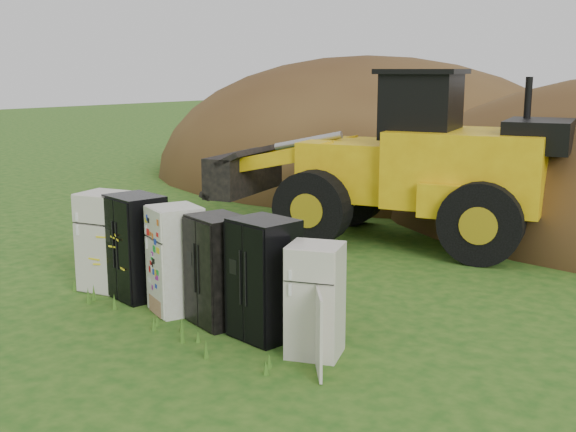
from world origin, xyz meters
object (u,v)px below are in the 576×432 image
at_px(fridge_sticker, 176,260).
at_px(wheel_loader, 378,155).
at_px(fridge_black_side, 136,247).
at_px(fridge_black_right, 264,279).
at_px(fridge_open_door, 315,300).
at_px(fridge_leftmost, 106,241).
at_px(fridge_dark_mid, 219,270).

bearing_deg(fridge_sticker, wheel_loader, 113.11).
xyz_separation_m(fridge_black_side, fridge_black_right, (3.01, -0.02, -0.01)).
xyz_separation_m(fridge_sticker, fridge_open_door, (2.89, -0.01, -0.09)).
distance_m(fridge_open_door, wheel_loader, 7.45).
xyz_separation_m(fridge_leftmost, fridge_black_side, (0.83, 0.04, 0.02)).
xyz_separation_m(fridge_black_right, wheel_loader, (-2.25, 6.54, 1.08)).
bearing_deg(fridge_leftmost, fridge_black_right, -15.13).
bearing_deg(fridge_black_side, fridge_black_right, 8.54).
relative_size(fridge_open_door, wheel_loader, 0.20).
xyz_separation_m(fridge_leftmost, wheel_loader, (1.59, 6.56, 1.08)).
xyz_separation_m(fridge_sticker, fridge_dark_mid, (0.93, 0.04, -0.02)).
height_order(fridge_sticker, fridge_dark_mid, fridge_sticker).
bearing_deg(fridge_black_side, fridge_leftmost, -168.32).
bearing_deg(wheel_loader, fridge_black_right, -86.08).
height_order(fridge_dark_mid, wheel_loader, wheel_loader).
bearing_deg(fridge_open_door, fridge_black_side, 156.28).
xyz_separation_m(fridge_black_side, fridge_sticker, (1.12, -0.07, -0.02)).
relative_size(fridge_sticker, wheel_loader, 0.22).
xyz_separation_m(fridge_leftmost, fridge_black_right, (3.84, 0.02, 0.01)).
bearing_deg(fridge_black_right, fridge_open_door, 3.29).
bearing_deg(fridge_open_door, fridge_sticker, 157.23).
height_order(fridge_black_side, fridge_dark_mid, fridge_black_side).
distance_m(fridge_black_side, fridge_sticker, 1.12).
height_order(fridge_open_door, wheel_loader, wheel_loader).
distance_m(fridge_leftmost, fridge_black_side, 0.83).
bearing_deg(fridge_open_door, fridge_leftmost, 156.95).
relative_size(fridge_dark_mid, wheel_loader, 0.21).
relative_size(fridge_sticker, fridge_open_door, 1.11).
relative_size(fridge_leftmost, fridge_black_side, 0.98).
relative_size(fridge_black_side, wheel_loader, 0.22).
bearing_deg(fridge_black_side, fridge_sticker, 5.36).
relative_size(fridge_black_side, fridge_dark_mid, 1.05).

